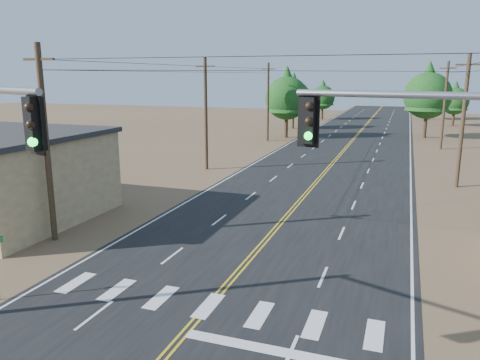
% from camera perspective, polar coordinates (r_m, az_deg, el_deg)
% --- Properties ---
extents(road, '(15.00, 200.00, 0.02)m').
position_cam_1_polar(road, '(38.22, 9.28, -0.25)').
color(road, black).
rests_on(road, ground).
extents(utility_pole_left_near, '(1.80, 0.30, 10.00)m').
position_cam_1_polar(utility_pole_left_near, '(25.47, -22.55, 4.19)').
color(utility_pole_left_near, '#4C3826').
rests_on(utility_pole_left_near, ground).
extents(utility_pole_left_mid, '(1.80, 0.30, 10.00)m').
position_cam_1_polar(utility_pole_left_mid, '(42.39, -4.19, 8.13)').
color(utility_pole_left_mid, '#4C3826').
rests_on(utility_pole_left_mid, ground).
extents(utility_pole_left_far, '(1.80, 0.30, 10.00)m').
position_cam_1_polar(utility_pole_left_far, '(61.20, 3.43, 9.53)').
color(utility_pole_left_far, '#4C3826').
rests_on(utility_pole_left_far, ground).
extents(utility_pole_right_mid, '(1.80, 0.30, 10.00)m').
position_cam_1_polar(utility_pole_right_mid, '(39.06, 25.54, 6.56)').
color(utility_pole_right_mid, '#4C3826').
rests_on(utility_pole_right_mid, ground).
extents(utility_pole_right_far, '(1.80, 0.30, 10.00)m').
position_cam_1_polar(utility_pole_right_far, '(58.94, 23.66, 8.39)').
color(utility_pole_right_far, '#4C3826').
rests_on(utility_pole_right_far, ground).
extents(tree_left_near, '(5.87, 5.87, 9.78)m').
position_cam_1_polar(tree_left_near, '(64.89, 5.73, 10.44)').
color(tree_left_near, '#3F2D1E').
rests_on(tree_left_near, ground).
extents(tree_left_mid, '(5.37, 5.37, 8.95)m').
position_cam_1_polar(tree_left_mid, '(75.97, 6.55, 10.35)').
color(tree_left_mid, '#3F2D1E').
rests_on(tree_left_mid, ground).
extents(tree_left_far, '(4.61, 4.61, 7.68)m').
position_cam_1_polar(tree_left_far, '(92.91, 10.06, 10.17)').
color(tree_left_far, '#3F2D1E').
rests_on(tree_left_far, ground).
extents(tree_right_near, '(6.25, 6.25, 10.42)m').
position_cam_1_polar(tree_right_near, '(69.00, 21.95, 10.06)').
color(tree_right_near, '#3F2D1E').
rests_on(tree_right_near, ground).
extents(tree_right_mid, '(4.55, 4.55, 7.58)m').
position_cam_1_polar(tree_right_mid, '(87.46, 24.75, 9.04)').
color(tree_right_mid, '#3F2D1E').
rests_on(tree_right_mid, ground).
extents(tree_right_far, '(5.69, 5.69, 9.49)m').
position_cam_1_polar(tree_right_far, '(98.00, 22.24, 10.21)').
color(tree_right_far, '#3F2D1E').
rests_on(tree_right_far, ground).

